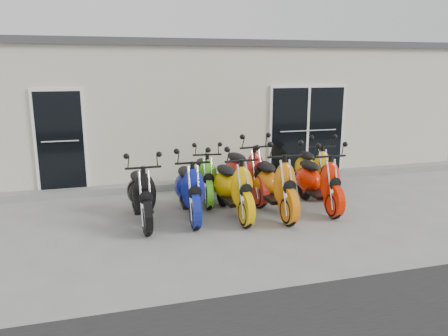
{
  "coord_description": "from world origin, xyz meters",
  "views": [
    {
      "loc": [
        -2.34,
        -7.66,
        2.75
      ],
      "look_at": [
        0.0,
        0.6,
        0.75
      ],
      "focal_mm": 35.0,
      "sensor_mm": 36.0,
      "label": 1
    }
  ],
  "objects_px": {
    "scooter_front_orange_a": "(233,179)",
    "scooter_front_red": "(319,174)",
    "scooter_front_blue": "(189,181)",
    "scooter_back_yellow": "(313,162)",
    "scooter_front_orange_b": "(274,176)",
    "scooter_front_black": "(141,186)",
    "scooter_back_green": "(205,170)",
    "scooter_back_red": "(245,165)"
  },
  "relations": [
    {
      "from": "scooter_back_red",
      "to": "scooter_back_yellow",
      "type": "relative_size",
      "value": 1.08
    },
    {
      "from": "scooter_front_orange_b",
      "to": "scooter_front_orange_a",
      "type": "bearing_deg",
      "value": 173.0
    },
    {
      "from": "scooter_front_red",
      "to": "scooter_back_yellow",
      "type": "relative_size",
      "value": 1.03
    },
    {
      "from": "scooter_front_black",
      "to": "scooter_front_orange_a",
      "type": "height_order",
      "value": "scooter_front_orange_a"
    },
    {
      "from": "scooter_front_orange_a",
      "to": "scooter_back_yellow",
      "type": "bearing_deg",
      "value": 23.19
    },
    {
      "from": "scooter_front_red",
      "to": "scooter_back_red",
      "type": "xyz_separation_m",
      "value": [
        -1.19,
        0.99,
        0.04
      ]
    },
    {
      "from": "scooter_front_orange_b",
      "to": "scooter_back_green",
      "type": "xyz_separation_m",
      "value": [
        -1.05,
        1.18,
        -0.09
      ]
    },
    {
      "from": "scooter_front_red",
      "to": "scooter_back_red",
      "type": "height_order",
      "value": "scooter_back_red"
    },
    {
      "from": "scooter_front_red",
      "to": "scooter_front_orange_a",
      "type": "bearing_deg",
      "value": -179.42
    },
    {
      "from": "scooter_front_blue",
      "to": "scooter_back_yellow",
      "type": "height_order",
      "value": "scooter_front_blue"
    },
    {
      "from": "scooter_front_red",
      "to": "scooter_back_green",
      "type": "distance_m",
      "value": 2.31
    },
    {
      "from": "scooter_front_orange_a",
      "to": "scooter_back_green",
      "type": "height_order",
      "value": "scooter_front_orange_a"
    },
    {
      "from": "scooter_front_black",
      "to": "scooter_back_red",
      "type": "relative_size",
      "value": 0.94
    },
    {
      "from": "scooter_front_blue",
      "to": "scooter_back_red",
      "type": "xyz_separation_m",
      "value": [
        1.36,
        0.86,
        0.03
      ]
    },
    {
      "from": "scooter_front_orange_a",
      "to": "scooter_back_red",
      "type": "xyz_separation_m",
      "value": [
        0.56,
        0.98,
        0.02
      ]
    },
    {
      "from": "scooter_front_black",
      "to": "scooter_front_red",
      "type": "distance_m",
      "value": 3.43
    },
    {
      "from": "scooter_front_orange_a",
      "to": "scooter_front_red",
      "type": "distance_m",
      "value": 1.75
    },
    {
      "from": "scooter_front_black",
      "to": "scooter_back_green",
      "type": "relative_size",
      "value": 1.05
    },
    {
      "from": "scooter_front_orange_b",
      "to": "scooter_back_red",
      "type": "bearing_deg",
      "value": 100.67
    },
    {
      "from": "scooter_front_black",
      "to": "scooter_front_red",
      "type": "xyz_separation_m",
      "value": [
        3.43,
        -0.08,
        0.01
      ]
    },
    {
      "from": "scooter_front_blue",
      "to": "scooter_front_orange_b",
      "type": "height_order",
      "value": "scooter_front_orange_b"
    },
    {
      "from": "scooter_front_orange_a",
      "to": "scooter_front_red",
      "type": "height_order",
      "value": "scooter_front_orange_a"
    },
    {
      "from": "scooter_front_orange_b",
      "to": "scooter_back_red",
      "type": "distance_m",
      "value": 1.09
    },
    {
      "from": "scooter_front_red",
      "to": "scooter_front_black",
      "type": "bearing_deg",
      "value": 179.47
    },
    {
      "from": "scooter_back_red",
      "to": "scooter_back_yellow",
      "type": "xyz_separation_m",
      "value": [
        1.62,
        0.07,
        -0.05
      ]
    },
    {
      "from": "scooter_front_blue",
      "to": "scooter_back_green",
      "type": "bearing_deg",
      "value": 64.37
    },
    {
      "from": "scooter_back_yellow",
      "to": "scooter_front_orange_a",
      "type": "bearing_deg",
      "value": -151.11
    },
    {
      "from": "scooter_front_orange_b",
      "to": "scooter_front_red",
      "type": "relative_size",
      "value": 1.07
    },
    {
      "from": "scooter_front_orange_a",
      "to": "scooter_front_orange_b",
      "type": "xyz_separation_m",
      "value": [
        0.78,
        -0.09,
        0.03
      ]
    },
    {
      "from": "scooter_back_green",
      "to": "scooter_front_orange_a",
      "type": "bearing_deg",
      "value": -69.48
    },
    {
      "from": "scooter_front_orange_b",
      "to": "scooter_back_yellow",
      "type": "distance_m",
      "value": 1.81
    },
    {
      "from": "scooter_front_orange_a",
      "to": "scooter_front_orange_b",
      "type": "distance_m",
      "value": 0.78
    },
    {
      "from": "scooter_back_green",
      "to": "scooter_front_black",
      "type": "bearing_deg",
      "value": -137.37
    },
    {
      "from": "scooter_front_black",
      "to": "scooter_front_orange_a",
      "type": "distance_m",
      "value": 1.68
    },
    {
      "from": "scooter_back_green",
      "to": "scooter_front_red",
      "type": "bearing_deg",
      "value": -22.06
    },
    {
      "from": "scooter_front_black",
      "to": "scooter_back_yellow",
      "type": "xyz_separation_m",
      "value": [
        3.85,
        0.99,
        -0.01
      ]
    },
    {
      "from": "scooter_back_yellow",
      "to": "scooter_back_green",
      "type": "bearing_deg",
      "value": -177.85
    },
    {
      "from": "scooter_front_black",
      "to": "scooter_back_green",
      "type": "xyz_separation_m",
      "value": [
        1.4,
        1.02,
        -0.04
      ]
    },
    {
      "from": "scooter_front_blue",
      "to": "scooter_back_yellow",
      "type": "xyz_separation_m",
      "value": [
        2.98,
        0.93,
        -0.02
      ]
    },
    {
      "from": "scooter_front_orange_b",
      "to": "scooter_back_green",
      "type": "height_order",
      "value": "scooter_front_orange_b"
    },
    {
      "from": "scooter_back_red",
      "to": "scooter_front_orange_a",
      "type": "bearing_deg",
      "value": -126.04
    },
    {
      "from": "scooter_front_black",
      "to": "scooter_back_yellow",
      "type": "bearing_deg",
      "value": 12.82
    }
  ]
}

